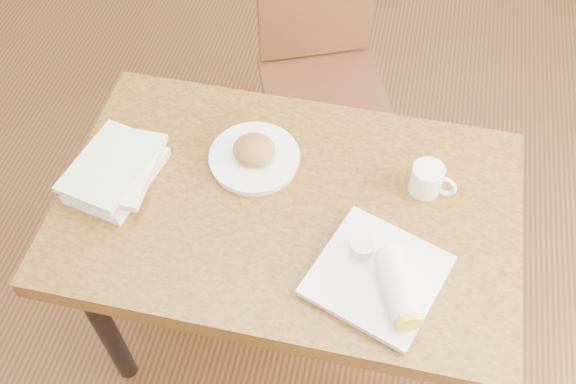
% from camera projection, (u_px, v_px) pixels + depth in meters
% --- Properties ---
extents(ground, '(4.00, 5.00, 0.01)m').
position_uv_depth(ground, '(288.00, 327.00, 2.26)').
color(ground, '#472814').
rests_on(ground, ground).
extents(table, '(1.18, 0.74, 0.75)m').
position_uv_depth(table, '(288.00, 223.00, 1.72)').
color(table, brown).
rests_on(table, ground).
extents(chair_far, '(0.55, 0.55, 0.95)m').
position_uv_depth(chair_far, '(321.00, 62.00, 2.25)').
color(chair_far, '#472514').
rests_on(chair_far, ground).
extents(plate_scone, '(0.24, 0.24, 0.08)m').
position_uv_depth(plate_scone, '(254.00, 155.00, 1.71)').
color(plate_scone, white).
rests_on(plate_scone, table).
extents(coffee_mug, '(0.12, 0.08, 0.08)m').
position_uv_depth(coffee_mug, '(428.00, 179.00, 1.64)').
color(coffee_mug, white).
rests_on(coffee_mug, table).
extents(plate_burrito, '(0.36, 0.36, 0.09)m').
position_uv_depth(plate_burrito, '(384.00, 279.00, 1.48)').
color(plate_burrito, white).
rests_on(plate_burrito, table).
extents(book_stack, '(0.23, 0.29, 0.07)m').
position_uv_depth(book_stack, '(117.00, 170.00, 1.67)').
color(book_stack, white).
rests_on(book_stack, table).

